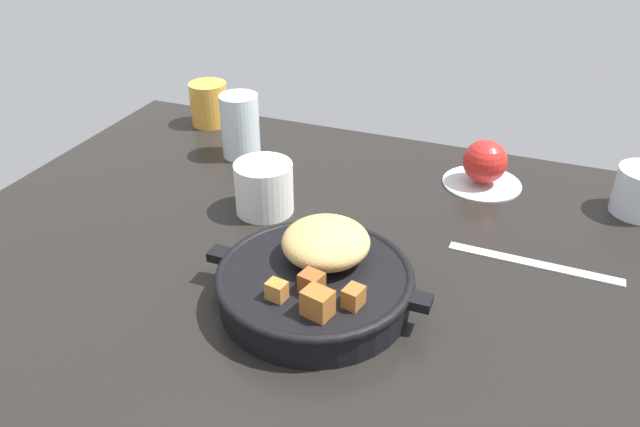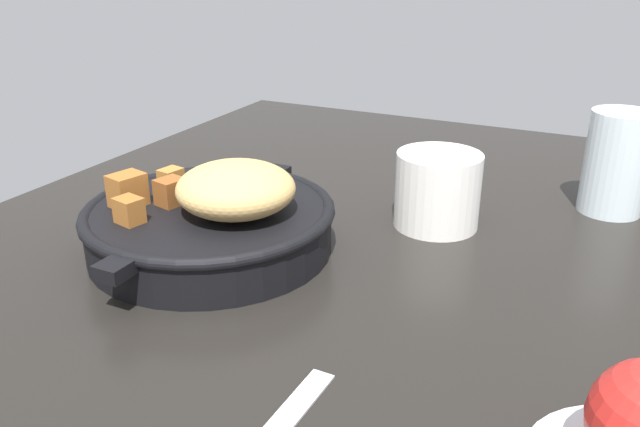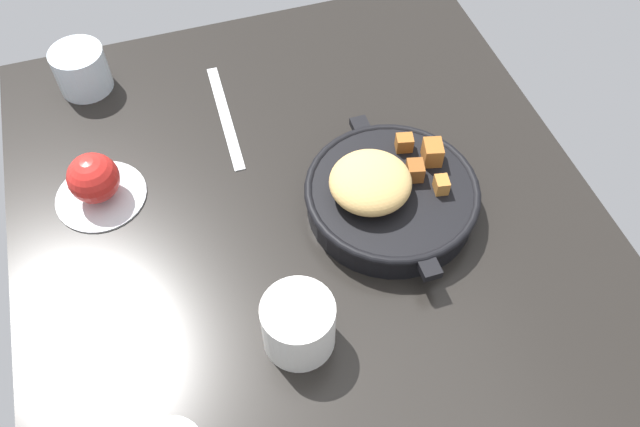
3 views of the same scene
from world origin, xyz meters
TOP-DOWN VIEW (x-y plane):
  - ground_plane at (0.00, 0.00)cm, footprint 103.24×78.86cm
  - cast_iron_skillet at (5.27, -10.68)cm, footprint 27.83×23.51cm
  - water_glass_tall at (-21.80, 22.23)cm, footprint 6.62×6.62cm
  - ceramic_mug_white at (-9.76, 6.38)cm, footprint 8.61×8.61cm

SIDE VIEW (x-z plane):
  - ground_plane at x=0.00cm, z-range -2.40..0.00cm
  - cast_iron_skillet at x=5.27cm, z-range -1.25..7.84cm
  - ceramic_mug_white at x=-9.76cm, z-range 0.00..7.71cm
  - water_glass_tall at x=-21.80cm, z-range 0.00..11.02cm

